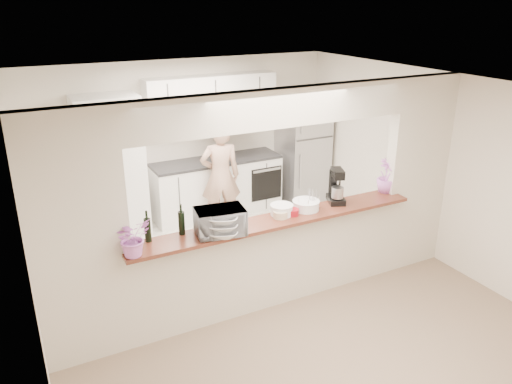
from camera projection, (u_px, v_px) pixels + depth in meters
floor at (274, 302)px, 5.88m from camera, size 6.00×6.00×0.00m
tile_overlay at (221, 247)px, 7.16m from camera, size 5.00×2.90×0.01m
partition at (276, 184)px, 5.34m from camera, size 5.00×0.15×2.50m
bar_counter at (275, 259)px, 5.66m from camera, size 3.40×0.38×1.09m
kitchen_cabinets at (178, 163)px, 7.70m from camera, size 3.15×0.62×2.25m
refrigerator at (303, 152)px, 8.64m from camera, size 0.75×0.70×1.70m
flower_left at (133, 238)px, 4.61m from camera, size 0.41×0.39×0.36m
wine_bottle_a at (182, 223)px, 5.04m from camera, size 0.07×0.07×0.33m
wine_bottle_b at (148, 230)px, 4.89m from camera, size 0.07×0.07×0.33m
toaster_oven at (220, 221)px, 5.05m from camera, size 0.54×0.40×0.27m
serving_bowls at (223, 226)px, 5.00m from camera, size 0.42×0.42×0.23m
plate_stack_a at (282, 210)px, 5.53m from camera, size 0.26×0.26×0.12m
plate_stack_b at (306, 205)px, 5.67m from camera, size 0.31×0.31×0.11m
red_bowl at (292, 212)px, 5.53m from camera, size 0.15×0.15×0.07m
tan_bowl at (280, 214)px, 5.47m from camera, size 0.17×0.17×0.08m
utensil_caddy at (309, 201)px, 5.65m from camera, size 0.29×0.23×0.24m
stand_mixer at (336, 187)px, 5.83m from camera, size 0.27×0.32×0.42m
flower_right at (386, 176)px, 6.14m from camera, size 0.29×0.29×0.42m
person at (220, 177)px, 7.51m from camera, size 0.68×0.53×1.66m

